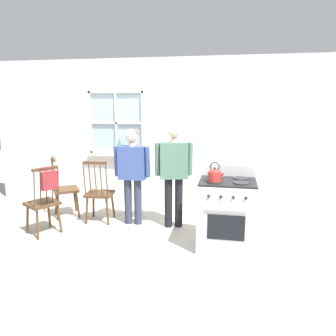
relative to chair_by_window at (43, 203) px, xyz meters
The scene contains 11 objects.
ground_plane 1.46m from the chair_by_window, ahead, with size 16.00×16.00×0.00m, color #B2AD9E.
wall_back 2.30m from the chair_by_window, 48.68° to the left, with size 6.40×0.16×2.70m.
chair_by_window is the anchor object (origin of this frame).
chair_near_wall 0.89m from the chair_by_window, 46.15° to the left, with size 0.45×0.44×1.03m.
chair_center_cluster 0.79m from the chair_by_window, 95.66° to the left, with size 0.57×0.57×1.03m.
person_elderly_left 1.43m from the chair_by_window, 28.51° to the left, with size 0.57×0.23×1.53m.
person_teen_center 2.02m from the chair_by_window, 19.04° to the left, with size 0.58×0.30×1.61m.
stove 2.67m from the chair_by_window, ahead, with size 0.75×0.68×1.08m.
kettle 2.56m from the chair_by_window, ahead, with size 0.21×0.17×0.25m.
potted_plant 1.77m from the chair_by_window, 65.84° to the left, with size 0.13×0.12×0.32m.
handbag 0.46m from the chair_by_window, 32.00° to the right, with size 0.25×0.24×0.31m.
Camera 1 is at (1.32, -4.40, 1.92)m, focal length 35.00 mm.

